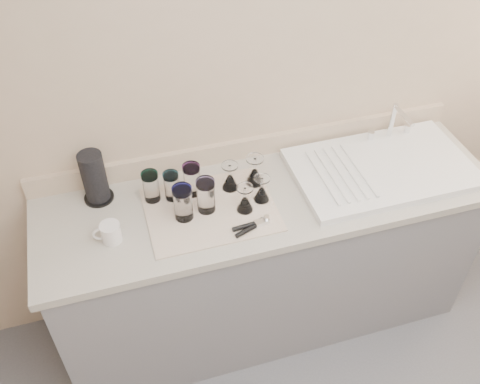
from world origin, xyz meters
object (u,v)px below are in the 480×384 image
object	(u,v)px
goblet_front_left	(245,202)
sink_unit	(382,168)
tumbler_lavender	(206,195)
white_mug	(110,233)
tumbler_blue	(183,203)
goblet_back_right	(255,174)
can_opener	(251,226)
tumbler_cyan	(172,186)
tumbler_purple	(192,179)
tumbler_teal	(151,186)
paper_towel_roll	(94,178)
goblet_front_right	(262,192)
goblet_back_left	(230,180)

from	to	relation	value
goblet_front_left	sink_unit	bearing A→B (deg)	5.71
tumbler_lavender	white_mug	world-z (taller)	tumbler_lavender
white_mug	tumbler_blue	bearing A→B (deg)	6.56
goblet_back_right	goblet_front_left	bearing A→B (deg)	-121.21
goblet_back_right	can_opener	world-z (taller)	goblet_back_right
tumbler_cyan	can_opener	distance (m)	0.39
tumbler_purple	tumbler_blue	bearing A→B (deg)	-116.80
tumbler_teal	tumbler_cyan	world-z (taller)	tumbler_teal
tumbler_teal	can_opener	distance (m)	0.47
tumbler_cyan	paper_towel_roll	bearing A→B (deg)	162.80
goblet_front_left	white_mug	xyz separation A→B (m)	(-0.57, -0.00, -0.01)
sink_unit	tumbler_lavender	world-z (taller)	sink_unit
goblet_front_left	goblet_back_right	bearing A→B (deg)	58.79
tumbler_cyan	tumbler_lavender	world-z (taller)	tumbler_lavender
sink_unit	white_mug	world-z (taller)	sink_unit
goblet_front_right	tumbler_cyan	bearing A→B (deg)	161.58
white_mug	tumbler_cyan	bearing A→B (deg)	30.12
paper_towel_roll	tumbler_blue	bearing A→B (deg)	-34.31
goblet_back_left	goblet_front_left	xyz separation A→B (m)	(0.02, -0.15, -0.00)
tumbler_cyan	goblet_back_right	size ratio (longest dim) A/B	0.96
tumbler_lavender	tumbler_purple	bearing A→B (deg)	105.36
goblet_back_left	goblet_back_right	world-z (taller)	goblet_back_right
sink_unit	tumbler_lavender	bearing A→B (deg)	-178.63
goblet_back_right	goblet_front_right	distance (m)	0.11
sink_unit	goblet_front_right	xyz separation A→B (m)	(-0.60, -0.03, 0.03)
tumbler_cyan	goblet_front_left	xyz separation A→B (m)	(0.28, -0.16, -0.03)
goblet_front_left	can_opener	world-z (taller)	goblet_front_left
tumbler_purple	goblet_front_left	bearing A→B (deg)	-41.58
tumbler_blue	can_opener	size ratio (longest dim) A/B	1.01
tumbler_purple	white_mug	xyz separation A→B (m)	(-0.38, -0.17, -0.04)
sink_unit	tumbler_purple	xyz separation A→B (m)	(-0.87, 0.10, 0.07)
goblet_back_left	can_opener	size ratio (longest dim) A/B	0.81
tumbler_teal	can_opener	bearing A→B (deg)	-38.76
tumbler_lavender	tumbler_cyan	bearing A→B (deg)	137.46
sink_unit	white_mug	xyz separation A→B (m)	(-1.25, -0.07, 0.02)
tumbler_cyan	goblet_front_left	bearing A→B (deg)	-30.10
goblet_back_right	goblet_front_right	xyz separation A→B (m)	(-0.00, -0.11, -0.01)
tumbler_teal	goblet_back_left	bearing A→B (deg)	-4.38
tumbler_teal	tumbler_cyan	size ratio (longest dim) A/B	1.07
tumbler_blue	tumbler_lavender	size ratio (longest dim) A/B	1.02
goblet_front_right	can_opener	distance (m)	0.18
tumbler_cyan	paper_towel_roll	distance (m)	0.33
tumbler_purple	tumbler_blue	xyz separation A→B (m)	(-0.07, -0.14, 0.01)
tumbler_purple	can_opener	distance (m)	0.34
goblet_front_left	tumbler_purple	bearing A→B (deg)	138.42
tumbler_purple	tumbler_blue	distance (m)	0.15
tumbler_cyan	tumbler_purple	bearing A→B (deg)	3.23
goblet_front_right	white_mug	bearing A→B (deg)	-176.13
tumbler_lavender	goblet_back_left	world-z (taller)	tumbler_lavender
goblet_back_right	white_mug	world-z (taller)	goblet_back_right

